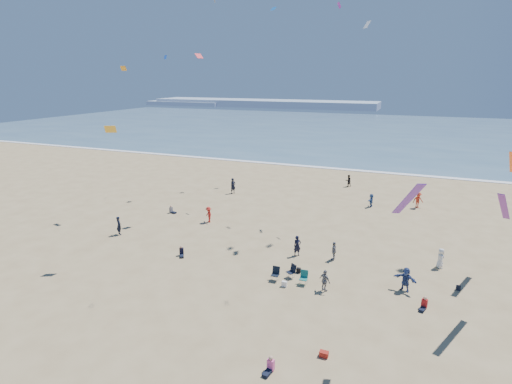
% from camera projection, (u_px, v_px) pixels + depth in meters
% --- Properties ---
extents(ground, '(220.00, 220.00, 0.00)m').
position_uv_depth(ground, '(170.00, 331.00, 22.54)').
color(ground, tan).
rests_on(ground, ground).
extents(ocean, '(220.00, 100.00, 0.06)m').
position_uv_depth(ocean, '(370.00, 131.00, 107.18)').
color(ocean, '#476B84').
rests_on(ocean, ground).
extents(surf_line, '(220.00, 1.20, 0.08)m').
position_uv_depth(surf_line, '(332.00, 168.00, 62.62)').
color(surf_line, white).
rests_on(surf_line, ground).
extents(headland_far, '(110.00, 20.00, 3.20)m').
position_uv_depth(headland_far, '(263.00, 103.00, 195.17)').
color(headland_far, '#7A8EA8').
rests_on(headland_far, ground).
extents(headland_near, '(40.00, 14.00, 2.00)m').
position_uv_depth(headland_near, '(187.00, 103.00, 205.27)').
color(headland_near, '#7A8EA8').
rests_on(headland_near, ground).
extents(standing_flyers, '(27.51, 46.04, 1.91)m').
position_uv_depth(standing_flyers, '(328.00, 231.00, 35.06)').
color(standing_flyers, '#39609F').
rests_on(standing_flyers, ground).
extents(seated_group, '(25.65, 21.47, 0.84)m').
position_uv_depth(seated_group, '(247.00, 283.00, 27.01)').
color(seated_group, silver).
rests_on(seated_group, ground).
extents(chair_cluster, '(2.62, 1.52, 1.00)m').
position_uv_depth(chair_cluster, '(290.00, 275.00, 27.93)').
color(chair_cluster, black).
rests_on(chair_cluster, ground).
extents(white_tote, '(0.35, 0.20, 0.40)m').
position_uv_depth(white_tote, '(284.00, 284.00, 27.27)').
color(white_tote, white).
rests_on(white_tote, ground).
extents(black_backpack, '(0.30, 0.22, 0.38)m').
position_uv_depth(black_backpack, '(299.00, 270.00, 29.22)').
color(black_backpack, black).
rests_on(black_backpack, ground).
extents(cooler, '(0.45, 0.30, 0.30)m').
position_uv_depth(cooler, '(324.00, 354.00, 20.43)').
color(cooler, '#A32117').
rests_on(cooler, ground).
extents(navy_bag, '(0.28, 0.18, 0.34)m').
position_uv_depth(navy_bag, '(458.00, 288.00, 26.82)').
color(navy_bag, black).
rests_on(navy_bag, ground).
extents(kites_aloft, '(41.15, 43.08, 29.53)m').
position_uv_depth(kites_aloft, '(384.00, 51.00, 28.13)').
color(kites_aloft, gold).
rests_on(kites_aloft, ground).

